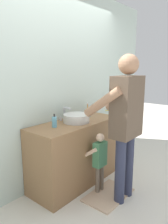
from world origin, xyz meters
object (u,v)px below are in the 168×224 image
object	(u,v)px
soap_bottle	(54,122)
adult_parent	(125,116)
toothbrush_cup	(88,113)
child_toddler	(99,158)

from	to	relation	value
soap_bottle	adult_parent	world-z (taller)	adult_parent
toothbrush_cup	adult_parent	distance (m)	0.84
toothbrush_cup	adult_parent	world-z (taller)	adult_parent
toothbrush_cup	adult_parent	size ratio (longest dim) A/B	0.12
toothbrush_cup	soap_bottle	distance (m)	0.73
toothbrush_cup	adult_parent	bearing A→B (deg)	-110.80
adult_parent	soap_bottle	bearing A→B (deg)	120.56
child_toddler	adult_parent	world-z (taller)	adult_parent
child_toddler	soap_bottle	bearing A→B (deg)	129.27
child_toddler	toothbrush_cup	bearing A→B (deg)	52.22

